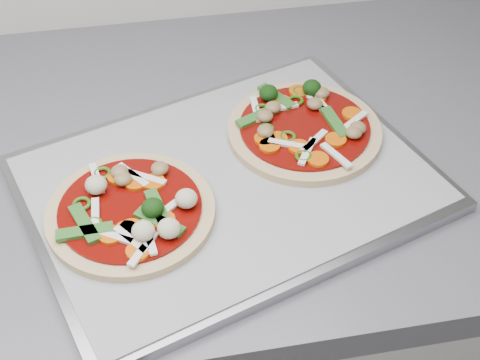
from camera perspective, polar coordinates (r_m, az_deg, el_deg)
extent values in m
cube|color=#94949A|center=(0.76, -0.95, -0.31)|extent=(0.53, 0.45, 0.01)
cube|color=#9D9EA3|center=(0.76, -0.96, 0.14)|extent=(0.50, 0.43, 0.00)
cylinder|color=tan|center=(0.72, -9.31, -2.75)|extent=(0.25, 0.25, 0.01)
cylinder|color=#690000|center=(0.72, -9.36, -2.39)|extent=(0.21, 0.21, 0.00)
cube|color=white|center=(0.75, -12.14, 0.16)|extent=(0.02, 0.05, 0.00)
torus|color=#2E5311|center=(0.76, -11.67, 0.57)|extent=(0.03, 0.03, 0.00)
cube|color=white|center=(0.68, -9.31, -5.06)|extent=(0.04, 0.04, 0.00)
cube|color=white|center=(0.71, -12.24, -2.94)|extent=(0.01, 0.05, 0.00)
cylinder|color=#EF6000|center=(0.69, -10.98, -4.63)|extent=(0.03, 0.03, 0.00)
cylinder|color=#EF6000|center=(0.74, -8.90, -0.19)|extent=(0.03, 0.03, 0.00)
ellipsoid|color=beige|center=(0.70, -4.61, -1.60)|extent=(0.03, 0.03, 0.02)
ellipsoid|color=beige|center=(0.68, -8.26, -4.33)|extent=(0.03, 0.03, 0.02)
ellipsoid|color=beige|center=(0.68, -6.09, -4.13)|extent=(0.03, 0.03, 0.02)
cube|color=white|center=(0.67, -8.26, -5.83)|extent=(0.03, 0.04, 0.00)
cylinder|color=#EF6000|center=(0.70, -6.54, -3.42)|extent=(0.04, 0.04, 0.00)
torus|color=#2E5311|center=(0.70, -12.41, -3.71)|extent=(0.03, 0.03, 0.00)
cylinder|color=#EF6000|center=(0.69, -9.69, -4.26)|extent=(0.03, 0.03, 0.00)
cube|color=white|center=(0.74, -8.03, 0.21)|extent=(0.04, 0.03, 0.00)
cube|color=#376B26|center=(0.70, -13.12, -4.32)|extent=(0.06, 0.02, 0.00)
cube|color=white|center=(0.69, -10.91, -4.66)|extent=(0.04, 0.03, 0.00)
cube|color=#376B26|center=(0.69, -6.88, -3.57)|extent=(0.05, 0.05, 0.00)
cylinder|color=#EF6000|center=(0.67, -8.69, -6.02)|extent=(0.04, 0.04, 0.00)
cube|color=white|center=(0.75, -9.14, 0.42)|extent=(0.03, 0.04, 0.00)
cube|color=white|center=(0.70, -6.57, -2.75)|extent=(0.04, 0.04, 0.00)
ellipsoid|color=olive|center=(0.75, -6.87, 0.99)|extent=(0.03, 0.03, 0.01)
cube|color=#376B26|center=(0.71, -7.00, -2.47)|extent=(0.03, 0.06, 0.00)
torus|color=#2E5311|center=(0.73, -13.35, -1.99)|extent=(0.03, 0.03, 0.00)
cube|color=#376B26|center=(0.71, -13.13, -3.63)|extent=(0.03, 0.06, 0.00)
cube|color=white|center=(0.68, -7.77, -4.85)|extent=(0.01, 0.05, 0.00)
ellipsoid|color=beige|center=(0.73, -12.18, -0.40)|extent=(0.03, 0.03, 0.02)
cylinder|color=#EF6000|center=(0.75, -10.34, 0.28)|extent=(0.03, 0.03, 0.00)
ellipsoid|color=olive|center=(0.74, -9.96, 0.09)|extent=(0.03, 0.03, 0.01)
ellipsoid|color=#173A0D|center=(0.70, -7.46, -2.36)|extent=(0.03, 0.03, 0.02)
ellipsoid|color=olive|center=(0.75, -10.24, 0.70)|extent=(0.03, 0.03, 0.01)
cylinder|color=#EF6000|center=(0.74, -7.36, -0.18)|extent=(0.03, 0.03, 0.00)
cylinder|color=#EF6000|center=(0.69, -9.28, -4.10)|extent=(0.03, 0.03, 0.00)
cylinder|color=tan|center=(0.82, 5.51, 4.20)|extent=(0.19, 0.19, 0.01)
cylinder|color=#690000|center=(0.81, 5.54, 4.56)|extent=(0.16, 0.16, 0.00)
cube|color=white|center=(0.78, 4.16, 3.05)|extent=(0.05, 0.03, 0.00)
torus|color=#2E5311|center=(0.76, 5.45, 2.04)|extent=(0.03, 0.03, 0.00)
cube|color=white|center=(0.78, 6.32, 3.28)|extent=(0.04, 0.04, 0.00)
ellipsoid|color=olive|center=(0.81, 2.15, 5.47)|extent=(0.03, 0.03, 0.01)
torus|color=#2E5311|center=(0.86, 5.15, 7.54)|extent=(0.03, 0.03, 0.00)
cylinder|color=#EF6000|center=(0.86, 5.02, 7.55)|extent=(0.03, 0.03, 0.00)
ellipsoid|color=olive|center=(0.79, 2.18, 4.19)|extent=(0.03, 0.03, 0.01)
cylinder|color=#EF6000|center=(0.79, 3.17, 3.51)|extent=(0.03, 0.03, 0.00)
cylinder|color=#EF6000|center=(0.78, 2.54, 2.93)|extent=(0.03, 0.03, 0.00)
torus|color=#2E5311|center=(0.83, 1.92, 6.06)|extent=(0.03, 0.03, 0.00)
torus|color=#2E5311|center=(0.79, 4.08, 3.71)|extent=(0.02, 0.02, 0.00)
cube|color=white|center=(0.77, 8.21, 2.09)|extent=(0.03, 0.05, 0.00)
ellipsoid|color=#173A0D|center=(0.84, 2.46, 7.44)|extent=(0.03, 0.03, 0.02)
cube|color=white|center=(0.77, 5.77, 2.45)|extent=(0.03, 0.05, 0.00)
ellipsoid|color=olive|center=(0.85, 6.99, 7.39)|extent=(0.02, 0.02, 0.01)
cube|color=#376B26|center=(0.81, 8.08, 4.89)|extent=(0.02, 0.06, 0.00)
cube|color=#376B26|center=(0.82, 1.54, 5.45)|extent=(0.06, 0.04, 0.00)
cube|color=white|center=(0.84, 6.96, 6.47)|extent=(0.02, 0.05, 0.00)
cube|color=white|center=(0.82, 9.68, 4.95)|extent=(0.04, 0.03, 0.00)
cylinder|color=#EF6000|center=(0.76, 6.66, 1.77)|extent=(0.03, 0.03, 0.00)
torus|color=#2E5311|center=(0.84, 4.79, 6.78)|extent=(0.03, 0.03, 0.00)
cube|color=white|center=(0.83, 1.35, 6.06)|extent=(0.01, 0.05, 0.00)
cylinder|color=#EF6000|center=(0.83, 9.54, 5.59)|extent=(0.03, 0.03, 0.00)
cube|color=white|center=(0.84, 6.76, 6.31)|extent=(0.02, 0.05, 0.00)
cube|color=#376B26|center=(0.85, 3.13, 7.13)|extent=(0.04, 0.06, 0.00)
ellipsoid|color=olive|center=(0.81, 10.02, 4.41)|extent=(0.02, 0.02, 0.01)
ellipsoid|color=olive|center=(0.82, 2.83, 6.22)|extent=(0.02, 0.02, 0.01)
ellipsoid|color=olive|center=(0.80, 9.69, 4.02)|extent=(0.02, 0.02, 0.01)
cylinder|color=#EF6000|center=(0.85, 6.59, 7.07)|extent=(0.03, 0.03, 0.00)
cylinder|color=#EF6000|center=(0.78, 2.12, 3.52)|extent=(0.03, 0.03, 0.00)
torus|color=#2E5311|center=(0.80, 2.24, 4.36)|extent=(0.03, 0.03, 0.00)
cylinder|color=#EF6000|center=(0.84, 3.51, 6.69)|extent=(0.03, 0.03, 0.00)
cube|color=white|center=(0.83, 3.40, 6.14)|extent=(0.05, 0.01, 0.00)
ellipsoid|color=olive|center=(0.83, 6.40, 6.49)|extent=(0.02, 0.02, 0.01)
cylinder|color=#EF6000|center=(0.78, 5.04, 2.81)|extent=(0.03, 0.03, 0.00)
cylinder|color=#EF6000|center=(0.79, 8.16, 3.41)|extent=(0.04, 0.04, 0.00)
ellipsoid|color=#173A0D|center=(0.85, 6.15, 7.84)|extent=(0.03, 0.03, 0.02)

